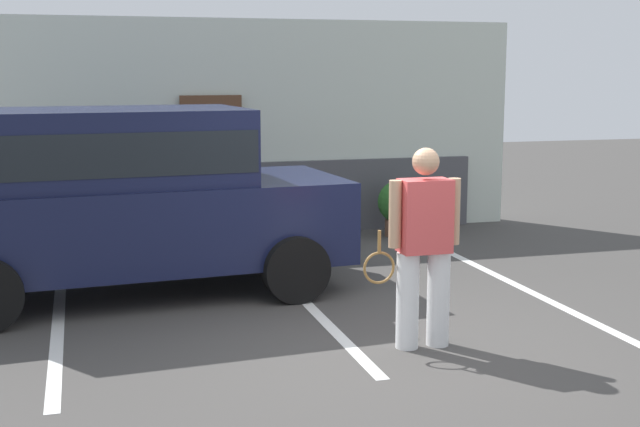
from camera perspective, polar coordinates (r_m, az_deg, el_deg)
name	(u,v)px	position (r m, az deg, el deg)	size (l,w,h in m)	color
ground_plane	(383,350)	(7.68, 4.23, -9.10)	(40.00, 40.00, 0.00)	#423F3D
parking_stripe_0	(58,327)	(8.69, -17.12, -7.27)	(0.12, 4.40, 0.01)	silver
parking_stripe_1	(311,308)	(8.97, -0.60, -6.30)	(0.12, 4.40, 0.01)	silver
parking_stripe_2	(528,291)	(9.93, 13.75, -5.03)	(0.12, 4.40, 0.01)	silver
house_frontage	(252,134)	(12.92, -4.60, 5.29)	(8.24, 0.40, 3.21)	silver
parked_suv	(124,192)	(9.53, -12.99, 1.41)	(4.73, 2.44, 2.05)	#141938
tennis_player_man	(424,245)	(7.59, 6.93, -2.13)	(0.92, 0.28, 1.79)	white
potted_plant_by_porch	(399,205)	(12.80, 5.29, 0.55)	(0.63, 0.63, 0.84)	brown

